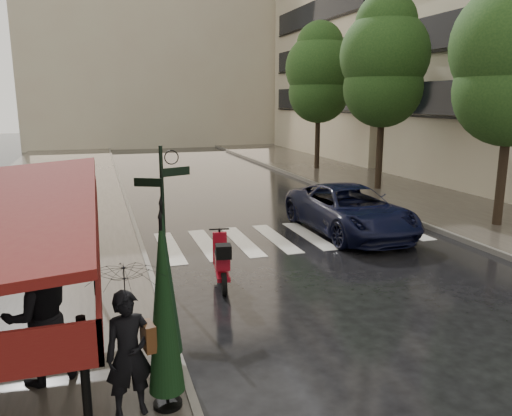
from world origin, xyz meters
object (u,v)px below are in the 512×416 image
parasol_front (164,306)px  parasol_back (164,279)px  pedestrian_with_umbrella (126,293)px  scooter (222,263)px  parked_car (350,210)px  pedestrian_terrace (38,316)px

parasol_front → parasol_back: 1.02m
pedestrian_with_umbrella → scooter: (2.24, 4.29, -1.21)m
parasol_back → parasol_front: bearing=-97.5°
pedestrian_with_umbrella → parked_car: size_ratio=0.47×
pedestrian_terrace → parasol_front: bearing=126.3°
scooter → parasol_front: parasol_front is taller
parked_car → pedestrian_with_umbrella: bearing=-134.5°
pedestrian_with_umbrella → pedestrian_terrace: 1.76m
scooter → parasol_back: 3.77m
pedestrian_with_umbrella → scooter: 4.99m
pedestrian_terrace → pedestrian_with_umbrella: bearing=116.3°
scooter → parasol_back: parasol_back is taller
parasol_front → pedestrian_with_umbrella: bearing=-176.9°
scooter → parked_car: (4.81, 3.15, 0.20)m
pedestrian_terrace → parasol_front: size_ratio=0.75×
pedestrian_with_umbrella → scooter: size_ratio=1.42×
scooter → parked_car: bearing=42.6°
scooter → pedestrian_terrace: bearing=-127.9°
parasol_front → scooter: bearing=67.3°
pedestrian_with_umbrella → parasol_front: (0.45, 0.02, -0.24)m
pedestrian_with_umbrella → pedestrian_terrace: bearing=123.5°
parasol_front → parasol_back: bearing=82.5°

